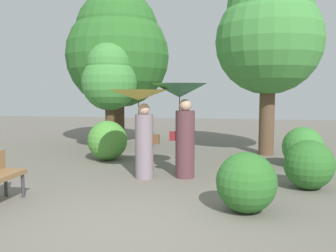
% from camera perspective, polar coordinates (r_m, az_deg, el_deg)
% --- Properties ---
extents(ground_plane, '(40.00, 40.00, 0.00)m').
position_cam_1_polar(ground_plane, '(5.21, -6.90, -15.65)').
color(ground_plane, '#6B665B').
extents(person_left, '(1.28, 1.28, 1.91)m').
position_cam_1_polar(person_left, '(7.77, -4.29, 1.94)').
color(person_left, gray).
rests_on(person_left, ground).
extents(person_right, '(1.18, 1.18, 2.04)m').
position_cam_1_polar(person_right, '(7.81, 2.16, 2.41)').
color(person_right, '#563338').
rests_on(person_right, ground).
extents(tree_near_left, '(3.53, 3.53, 5.30)m').
position_cam_1_polar(tree_near_left, '(12.88, -7.91, 11.97)').
color(tree_near_left, '#42301E').
rests_on(tree_near_left, ground).
extents(tree_near_right, '(3.06, 3.06, 5.41)m').
position_cam_1_polar(tree_near_right, '(11.13, 15.58, 14.11)').
color(tree_near_right, brown).
rests_on(tree_near_right, ground).
extents(tree_mid_left, '(1.70, 1.70, 3.38)m').
position_cam_1_polar(tree_mid_left, '(11.40, -9.21, 7.55)').
color(tree_mid_left, '#4C3823').
rests_on(tree_mid_left, ground).
extents(bush_path_left, '(0.94, 0.94, 0.94)m').
position_cam_1_polar(bush_path_left, '(5.80, 12.20, -8.65)').
color(bush_path_left, '#2D6B28').
rests_on(bush_path_left, ground).
extents(bush_path_right, '(0.95, 0.95, 0.95)m').
position_cam_1_polar(bush_path_right, '(7.49, 21.25, -5.68)').
color(bush_path_right, '#2D6B28').
rests_on(bush_path_right, ground).
extents(bush_behind_bench, '(1.07, 1.07, 1.07)m').
position_cam_1_polar(bush_behind_bench, '(9.99, -9.49, -2.25)').
color(bush_behind_bench, '#4C9338').
rests_on(bush_behind_bench, ground).
extents(bush_far_side, '(1.00, 1.00, 1.00)m').
position_cam_1_polar(bush_far_side, '(9.53, 20.41, -3.14)').
color(bush_far_side, '#387F33').
rests_on(bush_far_side, ground).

